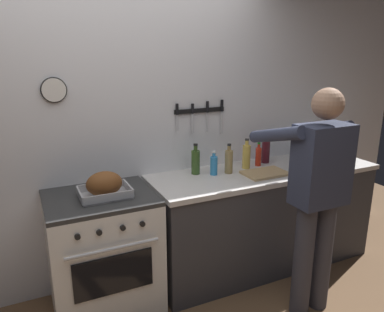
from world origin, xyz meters
TOP-DOWN VIEW (x-y plane):
  - wall_back at (-0.00, 1.35)m, footprint 6.00×0.13m
  - counter_block at (1.21, 0.99)m, footprint 2.03×0.65m
  - stove at (-0.22, 0.99)m, footprint 0.76×0.67m
  - person_cook at (1.15, 0.32)m, footprint 0.51×0.63m
  - roasting_pan at (-0.19, 0.96)m, footprint 0.35×0.26m
  - cutting_board at (1.12, 0.88)m, footprint 0.36×0.24m
  - bottle_vinegar at (0.87, 1.04)m, footprint 0.07×0.07m
  - bottle_hot_sauce at (1.21, 1.11)m, footprint 0.05×0.05m
  - bottle_olive_oil at (0.61, 1.14)m, footprint 0.07×0.07m
  - bottle_cooking_oil at (1.07, 1.10)m, footprint 0.07×0.07m
  - bottle_dish_soap at (0.73, 1.06)m, footprint 0.06×0.06m
  - bottle_wine_red at (1.33, 1.16)m, footprint 0.07×0.07m

SIDE VIEW (x-z plane):
  - stove at x=-0.22m, z-range 0.00..0.90m
  - counter_block at x=1.21m, z-range 0.01..0.91m
  - cutting_board at x=1.12m, z-range 0.90..0.92m
  - person_cook at x=1.15m, z-range 0.12..1.78m
  - roasting_pan at x=-0.19m, z-range 0.89..1.07m
  - bottle_dish_soap at x=0.73m, z-range 0.88..1.08m
  - bottle_hot_sauce at x=1.21m, z-range 0.88..1.09m
  - bottle_vinegar at x=0.87m, z-range 0.88..1.13m
  - bottle_olive_oil at x=0.61m, z-range 0.88..1.14m
  - bottle_cooking_oil at x=1.07m, z-range 0.88..1.14m
  - bottle_wine_red at x=1.33m, z-range 0.88..1.17m
  - wall_back at x=0.00m, z-range 0.00..2.60m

